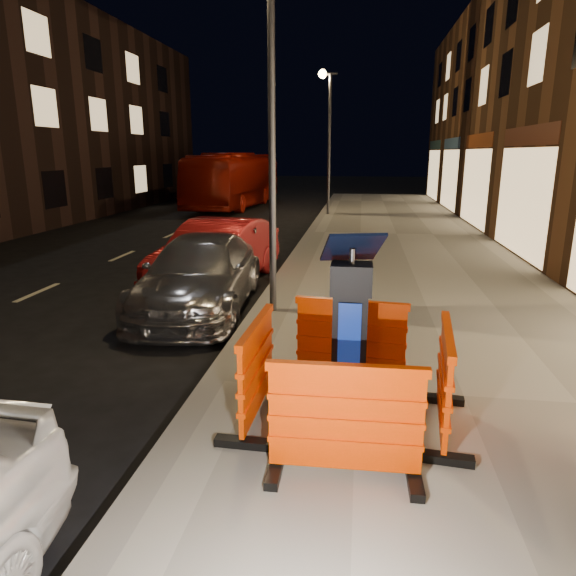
# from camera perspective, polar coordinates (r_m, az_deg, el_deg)

# --- Properties ---
(ground_plane) EXTENTS (120.00, 120.00, 0.00)m
(ground_plane) POSITION_cam_1_polar(r_m,az_deg,el_deg) (6.58, -8.31, -11.30)
(ground_plane) COLOR black
(ground_plane) RESTS_ON ground
(sidewalk) EXTENTS (6.00, 60.00, 0.15)m
(sidewalk) POSITION_cam_1_polar(r_m,az_deg,el_deg) (6.43, 18.89, -11.87)
(sidewalk) COLOR gray
(sidewalk) RESTS_ON ground
(kerb) EXTENTS (0.30, 60.00, 0.15)m
(kerb) POSITION_cam_1_polar(r_m,az_deg,el_deg) (6.54, -8.33, -10.71)
(kerb) COLOR slate
(kerb) RESTS_ON ground
(parking_kiosk) EXTENTS (0.64, 0.64, 1.89)m
(parking_kiosk) POSITION_cam_1_polar(r_m,az_deg,el_deg) (5.18, 6.85, -5.42)
(parking_kiosk) COLOR black
(parking_kiosk) RESTS_ON sidewalk
(barrier_front) EXTENTS (1.37, 0.58, 1.06)m
(barrier_front) POSITION_cam_1_polar(r_m,az_deg,el_deg) (4.49, 6.37, -14.65)
(barrier_front) COLOR #F73C00
(barrier_front) RESTS_ON sidewalk
(barrier_back) EXTENTS (1.41, 0.72, 1.06)m
(barrier_back) POSITION_cam_1_polar(r_m,az_deg,el_deg) (6.21, 6.95, -6.03)
(barrier_back) COLOR #F73C00
(barrier_back) RESTS_ON sidewalk
(barrier_kerbside) EXTENTS (0.61, 1.38, 1.06)m
(barrier_kerbside) POSITION_cam_1_polar(r_m,az_deg,el_deg) (5.43, -3.49, -9.11)
(barrier_kerbside) COLOR #F73C00
(barrier_kerbside) RESTS_ON sidewalk
(barrier_bldgside) EXTENTS (0.70, 1.41, 1.06)m
(barrier_bldgside) POSITION_cam_1_polar(r_m,az_deg,el_deg) (5.41, 16.98, -9.88)
(barrier_bldgside) COLOR #F73C00
(barrier_bldgside) RESTS_ON sidewalk
(car_silver) EXTENTS (2.16, 4.70, 1.33)m
(car_silver) POSITION_cam_1_polar(r_m,az_deg,el_deg) (9.94, -9.58, -2.21)
(car_silver) COLOR #A4A4A9
(car_silver) RESTS_ON ground
(car_red) EXTENTS (2.15, 4.51, 1.43)m
(car_red) POSITION_cam_1_polar(r_m,az_deg,el_deg) (11.71, -7.71, 0.47)
(car_red) COLOR maroon
(car_red) RESTS_ON ground
(bus_doubledecker) EXTENTS (2.94, 10.39, 2.86)m
(bus_doubledecker) POSITION_cam_1_polar(r_m,az_deg,el_deg) (28.37, -5.80, 8.94)
(bus_doubledecker) COLOR maroon
(bus_doubledecker) RESTS_ON ground
(street_lamp_mid) EXTENTS (0.12, 0.12, 6.00)m
(street_lamp_mid) POSITION_cam_1_polar(r_m,az_deg,el_deg) (8.78, -1.80, 16.60)
(street_lamp_mid) COLOR #3F3F44
(street_lamp_mid) RESTS_ON sidewalk
(street_lamp_far) EXTENTS (0.12, 0.12, 6.00)m
(street_lamp_far) POSITION_cam_1_polar(r_m,az_deg,el_deg) (23.70, 4.60, 15.45)
(street_lamp_far) COLOR #3F3F44
(street_lamp_far) RESTS_ON sidewalk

